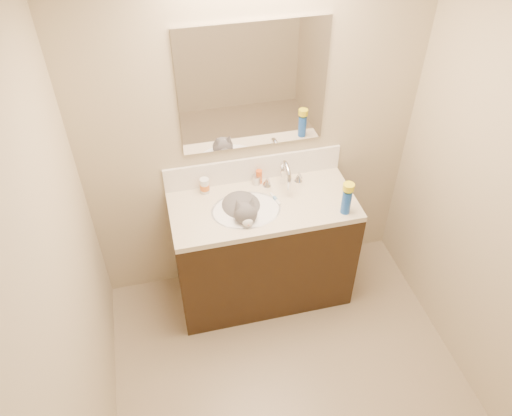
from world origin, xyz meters
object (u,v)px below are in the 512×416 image
faucet (285,176)px  amber_bottle (259,177)px  basin (246,218)px  silver_jar (256,180)px  cat (242,211)px  vanity_cabinet (263,252)px  pill_bottle (205,186)px  spray_can (346,202)px

faucet → amber_bottle: 0.18m
basin → silver_jar: (0.13, 0.24, 0.10)m
cat → vanity_cabinet: bearing=1.8°
pill_bottle → spray_can: bearing=-25.9°
basin → spray_can: 0.64m
cat → pill_bottle: size_ratio=3.68×
silver_jar → pill_bottle: bearing=-178.6°
amber_bottle → spray_can: (0.45, -0.41, 0.03)m
basin → spray_can: bearing=-15.4°
vanity_cabinet → silver_jar: size_ratio=18.48×
spray_can → silver_jar: bearing=139.2°
basin → pill_bottle: pill_bottle is taller
vanity_cabinet → silver_jar: bearing=88.3°
basin → cat: bearing=125.9°
cat → amber_bottle: bearing=53.8°
vanity_cabinet → amber_bottle: (0.03, 0.22, 0.50)m
faucet → silver_jar: bearing=156.2°
silver_jar → spray_can: size_ratio=0.40×
vanity_cabinet → cat: (-0.14, -0.00, 0.42)m
faucet → silver_jar: faucet is taller
vanity_cabinet → basin: (-0.12, -0.03, 0.38)m
amber_bottle → spray_can: bearing=-42.3°
silver_jar → spray_can: bearing=-40.8°
pill_bottle → basin: bearing=-46.5°
vanity_cabinet → silver_jar: (0.01, 0.21, 0.48)m
vanity_cabinet → silver_jar: silver_jar is taller
vanity_cabinet → faucet: 0.58m
faucet → cat: faucet is taller
faucet → silver_jar: (-0.17, 0.08, -0.05)m
cat → spray_can: size_ratio=2.42×
basin → faucet: 0.38m
faucet → pill_bottle: faucet is taller
amber_bottle → cat: bearing=-126.8°
faucet → cat: bearing=-156.3°
vanity_cabinet → pill_bottle: size_ratio=11.14×
basin → spray_can: spray_can is taller
vanity_cabinet → amber_bottle: amber_bottle is taller
amber_bottle → spray_can: 0.62m
silver_jar → amber_bottle: bearing=13.1°
pill_bottle → spray_can: size_ratio=0.66×
cat → pill_bottle: bearing=135.0°
pill_bottle → silver_jar: pill_bottle is taller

